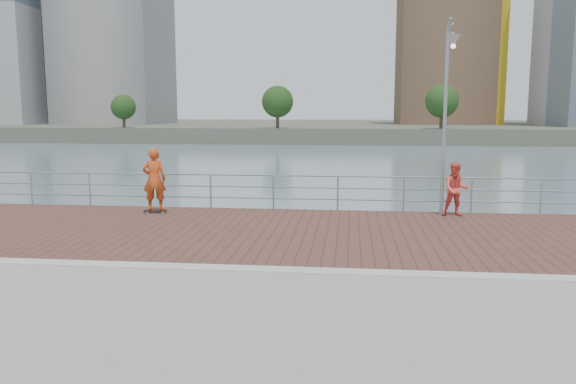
# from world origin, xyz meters

# --- Properties ---
(water) EXTENTS (400.00, 400.00, 0.00)m
(water) POSITION_xyz_m (0.00, 0.00, -2.00)
(water) COLOR slate
(water) RESTS_ON ground
(brick_lane) EXTENTS (40.00, 6.80, 0.02)m
(brick_lane) POSITION_xyz_m (0.00, 3.60, 0.01)
(brick_lane) COLOR brown
(brick_lane) RESTS_ON seawall
(curb) EXTENTS (40.00, 0.40, 0.06)m
(curb) POSITION_xyz_m (0.00, 0.00, 0.03)
(curb) COLOR #B7B5AD
(curb) RESTS_ON seawall
(far_shore) EXTENTS (320.00, 95.00, 2.50)m
(far_shore) POSITION_xyz_m (0.00, 122.50, -0.75)
(far_shore) COLOR #4C5142
(far_shore) RESTS_ON ground
(guardrail) EXTENTS (39.06, 0.06, 1.13)m
(guardrail) POSITION_xyz_m (0.00, 7.00, 0.69)
(guardrail) COLOR #8C9EA8
(guardrail) RESTS_ON brick_lane
(street_lamp) EXTENTS (0.40, 1.16, 5.48)m
(street_lamp) POSITION_xyz_m (4.16, 6.10, 3.89)
(street_lamp) COLOR gray
(street_lamp) RESTS_ON brick_lane
(skateboard) EXTENTS (0.73, 0.37, 0.08)m
(skateboard) POSITION_xyz_m (-4.55, 5.87, 0.08)
(skateboard) COLOR black
(skateboard) RESTS_ON brick_lane
(skateboarder) EXTENTS (0.80, 0.64, 1.92)m
(skateboarder) POSITION_xyz_m (-4.55, 5.87, 1.06)
(skateboarder) COLOR #CD4C1B
(skateboarder) RESTS_ON skateboard
(bystander) EXTENTS (0.80, 0.64, 1.61)m
(bystander) POSITION_xyz_m (4.55, 6.39, 0.82)
(bystander) COLOR #EA5045
(bystander) RESTS_ON brick_lane
(skyline) EXTENTS (233.00, 41.00, 63.74)m
(skyline) POSITION_xyz_m (27.25, 104.15, 23.54)
(skyline) COLOR #ADA38E
(skyline) RESTS_ON far_shore
(shoreline_trees) EXTENTS (169.79, 5.07, 6.77)m
(shoreline_trees) POSITION_xyz_m (27.80, 77.00, 4.46)
(shoreline_trees) COLOR #473323
(shoreline_trees) RESTS_ON far_shore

